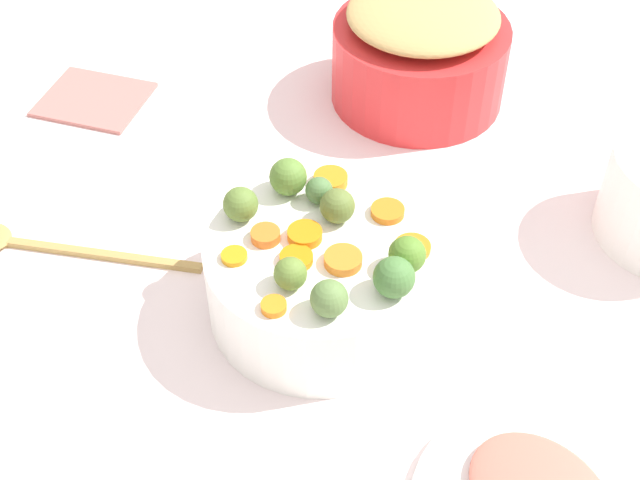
% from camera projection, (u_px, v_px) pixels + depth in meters
% --- Properties ---
extents(tabletop, '(2.40, 2.40, 0.02)m').
position_uv_depth(tabletop, '(348.00, 313.00, 0.99)').
color(tabletop, white).
rests_on(tabletop, ground).
extents(serving_bowl_carrots, '(0.25, 0.25, 0.10)m').
position_uv_depth(serving_bowl_carrots, '(320.00, 278.00, 0.94)').
color(serving_bowl_carrots, white).
rests_on(serving_bowl_carrots, tabletop).
extents(metal_pot, '(0.25, 0.25, 0.12)m').
position_uv_depth(metal_pot, '(419.00, 63.00, 1.23)').
color(metal_pot, red).
rests_on(metal_pot, tabletop).
extents(stuffing_mound, '(0.21, 0.21, 0.04)m').
position_uv_depth(stuffing_mound, '(423.00, 14.00, 1.17)').
color(stuffing_mound, tan).
rests_on(stuffing_mound, metal_pot).
extents(carrot_slice_0, '(0.05, 0.05, 0.01)m').
position_uv_depth(carrot_slice_0, '(331.00, 180.00, 0.98)').
color(carrot_slice_0, orange).
rests_on(carrot_slice_0, serving_bowl_carrots).
extents(carrot_slice_1, '(0.05, 0.05, 0.01)m').
position_uv_depth(carrot_slice_1, '(412.00, 247.00, 0.90)').
color(carrot_slice_1, orange).
rests_on(carrot_slice_1, serving_bowl_carrots).
extents(carrot_slice_2, '(0.04, 0.04, 0.01)m').
position_uv_depth(carrot_slice_2, '(234.00, 256.00, 0.90)').
color(carrot_slice_2, orange).
rests_on(carrot_slice_2, serving_bowl_carrots).
extents(carrot_slice_3, '(0.05, 0.05, 0.01)m').
position_uv_depth(carrot_slice_3, '(388.00, 211.00, 0.94)').
color(carrot_slice_3, orange).
rests_on(carrot_slice_3, serving_bowl_carrots).
extents(carrot_slice_4, '(0.05, 0.05, 0.01)m').
position_uv_depth(carrot_slice_4, '(305.00, 235.00, 0.91)').
color(carrot_slice_4, orange).
rests_on(carrot_slice_4, serving_bowl_carrots).
extents(carrot_slice_5, '(0.03, 0.03, 0.01)m').
position_uv_depth(carrot_slice_5, '(274.00, 306.00, 0.85)').
color(carrot_slice_5, orange).
rests_on(carrot_slice_5, serving_bowl_carrots).
extents(carrot_slice_6, '(0.05, 0.05, 0.01)m').
position_uv_depth(carrot_slice_6, '(343.00, 260.00, 0.89)').
color(carrot_slice_6, orange).
rests_on(carrot_slice_6, serving_bowl_carrots).
extents(carrot_slice_7, '(0.05, 0.05, 0.01)m').
position_uv_depth(carrot_slice_7, '(296.00, 258.00, 0.89)').
color(carrot_slice_7, orange).
rests_on(carrot_slice_7, serving_bowl_carrots).
extents(carrot_slice_8, '(0.03, 0.03, 0.01)m').
position_uv_depth(carrot_slice_8, '(266.00, 235.00, 0.91)').
color(carrot_slice_8, orange).
rests_on(carrot_slice_8, serving_bowl_carrots).
extents(brussels_sprout_0, '(0.03, 0.03, 0.03)m').
position_uv_depth(brussels_sprout_0, '(290.00, 274.00, 0.86)').
color(brussels_sprout_0, olive).
rests_on(brussels_sprout_0, serving_bowl_carrots).
extents(brussels_sprout_1, '(0.04, 0.04, 0.04)m').
position_uv_depth(brussels_sprout_1, '(394.00, 277.00, 0.85)').
color(brussels_sprout_1, '#477939').
rests_on(brussels_sprout_1, serving_bowl_carrots).
extents(brussels_sprout_2, '(0.04, 0.04, 0.04)m').
position_uv_depth(brussels_sprout_2, '(337.00, 206.00, 0.93)').
color(brussels_sprout_2, '#5C7232').
rests_on(brussels_sprout_2, serving_bowl_carrots).
extents(brussels_sprout_3, '(0.04, 0.04, 0.04)m').
position_uv_depth(brussels_sprout_3, '(405.00, 258.00, 0.87)').
color(brussels_sprout_3, '#52822A').
rests_on(brussels_sprout_3, serving_bowl_carrots).
extents(brussels_sprout_4, '(0.04, 0.04, 0.04)m').
position_uv_depth(brussels_sprout_4, '(288.00, 177.00, 0.96)').
color(brussels_sprout_4, '#588032').
rests_on(brussels_sprout_4, serving_bowl_carrots).
extents(brussels_sprout_5, '(0.04, 0.04, 0.04)m').
position_uv_depth(brussels_sprout_5, '(329.00, 298.00, 0.83)').
color(brussels_sprout_5, '#5D7F42').
rests_on(brussels_sprout_5, serving_bowl_carrots).
extents(brussels_sprout_6, '(0.04, 0.04, 0.04)m').
position_uv_depth(brussels_sprout_6, '(241.00, 204.00, 0.93)').
color(brussels_sprout_6, olive).
rests_on(brussels_sprout_6, serving_bowl_carrots).
extents(brussels_sprout_7, '(0.03, 0.03, 0.03)m').
position_uv_depth(brussels_sprout_7, '(319.00, 190.00, 0.95)').
color(brussels_sprout_7, '#4C753D').
rests_on(brussels_sprout_7, serving_bowl_carrots).
extents(wooden_spoon, '(0.30, 0.13, 0.01)m').
position_uv_depth(wooden_spoon, '(21.00, 243.00, 1.05)').
color(wooden_spoon, '#AD8B4A').
rests_on(wooden_spoon, tabletop).
extents(dish_towel, '(0.17, 0.15, 0.01)m').
position_uv_depth(dish_towel, '(94.00, 99.00, 1.26)').
color(dish_towel, '#BA6F67').
rests_on(dish_towel, tabletop).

